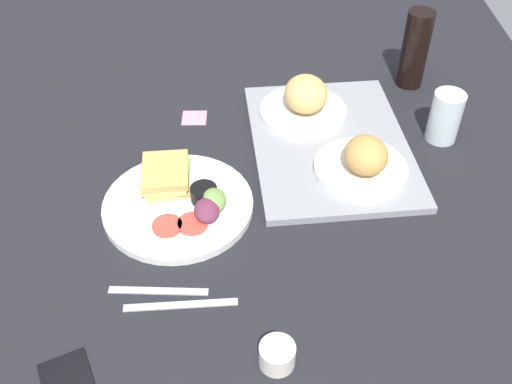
{
  "coord_description": "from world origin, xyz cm",
  "views": [
    {
      "loc": [
        84.6,
        0.92,
        81.39
      ],
      "look_at": [
        2.0,
        3.0,
        4.0
      ],
      "focal_mm": 41.77,
      "sensor_mm": 36.0,
      "label": 1
    }
  ],
  "objects_px": {
    "bread_plate_near": "(305,101)",
    "soda_bottle": "(415,49)",
    "drinking_glass": "(445,117)",
    "serving_tray": "(330,144)",
    "fork": "(158,290)",
    "plate_with_salad": "(180,200)",
    "knife": "(181,305)",
    "sticky_note": "(194,118)",
    "espresso_cup": "(277,355)",
    "bread_plate_far": "(363,161)"
  },
  "relations": [
    {
      "from": "fork",
      "to": "sticky_note",
      "type": "relative_size",
      "value": 3.04
    },
    {
      "from": "serving_tray",
      "to": "soda_bottle",
      "type": "height_order",
      "value": "soda_bottle"
    },
    {
      "from": "bread_plate_far",
      "to": "fork",
      "type": "relative_size",
      "value": 1.12
    },
    {
      "from": "drinking_glass",
      "to": "fork",
      "type": "xyz_separation_m",
      "value": [
        0.41,
        -0.58,
        -0.05
      ]
    },
    {
      "from": "fork",
      "to": "sticky_note",
      "type": "distance_m",
      "value": 0.5
    },
    {
      "from": "espresso_cup",
      "to": "plate_with_salad",
      "type": "bearing_deg",
      "value": -153.83
    },
    {
      "from": "bread_plate_near",
      "to": "knife",
      "type": "bearing_deg",
      "value": -25.66
    },
    {
      "from": "fork",
      "to": "plate_with_salad",
      "type": "bearing_deg",
      "value": 86.54
    },
    {
      "from": "drinking_glass",
      "to": "soda_bottle",
      "type": "distance_m",
      "value": 0.22
    },
    {
      "from": "soda_bottle",
      "to": "drinking_glass",
      "type": "bearing_deg",
      "value": 6.19
    },
    {
      "from": "bread_plate_far",
      "to": "fork",
      "type": "height_order",
      "value": "bread_plate_far"
    },
    {
      "from": "fork",
      "to": "knife",
      "type": "relative_size",
      "value": 0.89
    },
    {
      "from": "bread_plate_near",
      "to": "sticky_note",
      "type": "xyz_separation_m",
      "value": [
        -0.01,
        -0.25,
        -0.05
      ]
    },
    {
      "from": "plate_with_salad",
      "to": "serving_tray",
      "type": "bearing_deg",
      "value": 119.56
    },
    {
      "from": "bread_plate_near",
      "to": "sticky_note",
      "type": "height_order",
      "value": "bread_plate_near"
    },
    {
      "from": "serving_tray",
      "to": "sticky_note",
      "type": "bearing_deg",
      "value": -110.77
    },
    {
      "from": "soda_bottle",
      "to": "sticky_note",
      "type": "relative_size",
      "value": 3.39
    },
    {
      "from": "plate_with_salad",
      "to": "drinking_glass",
      "type": "bearing_deg",
      "value": 109.89
    },
    {
      "from": "bread_plate_near",
      "to": "soda_bottle",
      "type": "distance_m",
      "value": 0.31
    },
    {
      "from": "drinking_glass",
      "to": "serving_tray",
      "type": "bearing_deg",
      "value": -84.02
    },
    {
      "from": "bread_plate_near",
      "to": "drinking_glass",
      "type": "height_order",
      "value": "drinking_glass"
    },
    {
      "from": "soda_bottle",
      "to": "fork",
      "type": "height_order",
      "value": "soda_bottle"
    },
    {
      "from": "bread_plate_far",
      "to": "plate_with_salad",
      "type": "xyz_separation_m",
      "value": [
        0.07,
        -0.36,
        -0.03
      ]
    },
    {
      "from": "bread_plate_far",
      "to": "soda_bottle",
      "type": "distance_m",
      "value": 0.39
    },
    {
      "from": "serving_tray",
      "to": "espresso_cup",
      "type": "relative_size",
      "value": 8.04
    },
    {
      "from": "fork",
      "to": "sticky_note",
      "type": "height_order",
      "value": "fork"
    },
    {
      "from": "soda_bottle",
      "to": "serving_tray",
      "type": "bearing_deg",
      "value": -42.38
    },
    {
      "from": "plate_with_salad",
      "to": "fork",
      "type": "xyz_separation_m",
      "value": [
        0.21,
        -0.02,
        -0.01
      ]
    },
    {
      "from": "espresso_cup",
      "to": "sticky_note",
      "type": "distance_m",
      "value": 0.66
    },
    {
      "from": "fork",
      "to": "serving_tray",
      "type": "bearing_deg",
      "value": 51.99
    },
    {
      "from": "bread_plate_near",
      "to": "espresso_cup",
      "type": "height_order",
      "value": "bread_plate_near"
    },
    {
      "from": "sticky_note",
      "to": "soda_bottle",
      "type": "bearing_deg",
      "value": 104.18
    },
    {
      "from": "soda_bottle",
      "to": "knife",
      "type": "relative_size",
      "value": 1.0
    },
    {
      "from": "serving_tray",
      "to": "drinking_glass",
      "type": "xyz_separation_m",
      "value": [
        -0.03,
        0.25,
        0.05
      ]
    },
    {
      "from": "serving_tray",
      "to": "bread_plate_near",
      "type": "bearing_deg",
      "value": -155.06
    },
    {
      "from": "bread_plate_near",
      "to": "espresso_cup",
      "type": "xyz_separation_m",
      "value": [
        0.63,
        -0.09,
        -0.03
      ]
    },
    {
      "from": "plate_with_salad",
      "to": "knife",
      "type": "xyz_separation_m",
      "value": [
        0.24,
        0.02,
        -0.01
      ]
    },
    {
      "from": "soda_bottle",
      "to": "espresso_cup",
      "type": "height_order",
      "value": "soda_bottle"
    },
    {
      "from": "fork",
      "to": "bread_plate_near",
      "type": "bearing_deg",
      "value": 62.55
    },
    {
      "from": "drinking_glass",
      "to": "fork",
      "type": "bearing_deg",
      "value": -54.98
    },
    {
      "from": "serving_tray",
      "to": "drinking_glass",
      "type": "height_order",
      "value": "drinking_glass"
    },
    {
      "from": "bread_plate_near",
      "to": "espresso_cup",
      "type": "bearing_deg",
      "value": -8.5
    },
    {
      "from": "plate_with_salad",
      "to": "knife",
      "type": "distance_m",
      "value": 0.24
    },
    {
      "from": "knife",
      "to": "sticky_note",
      "type": "bearing_deg",
      "value": 87.73
    },
    {
      "from": "sticky_note",
      "to": "fork",
      "type": "bearing_deg",
      "value": -4.12
    },
    {
      "from": "espresso_cup",
      "to": "knife",
      "type": "xyz_separation_m",
      "value": [
        -0.11,
        -0.15,
        -0.02
      ]
    },
    {
      "from": "bread_plate_near",
      "to": "soda_bottle",
      "type": "height_order",
      "value": "soda_bottle"
    },
    {
      "from": "plate_with_salad",
      "to": "sticky_note",
      "type": "relative_size",
      "value": 5.2
    },
    {
      "from": "drinking_glass",
      "to": "soda_bottle",
      "type": "height_order",
      "value": "soda_bottle"
    },
    {
      "from": "fork",
      "to": "espresso_cup",
      "type": "bearing_deg",
      "value": -32.52
    }
  ]
}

